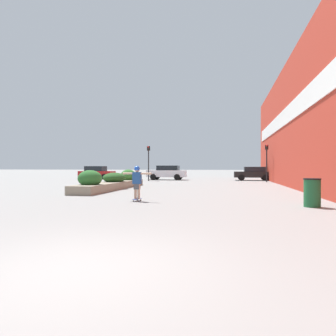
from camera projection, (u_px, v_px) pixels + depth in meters
name	position (u px, v px, depth m)	size (l,w,h in m)	color
ground_plane	(77.00, 270.00, 4.15)	(300.00, 300.00, 0.00)	gray
building_wall_right	(303.00, 116.00, 18.08)	(0.67, 40.75, 9.06)	#B23323
planter_box	(112.00, 182.00, 19.28)	(1.49, 9.26, 1.26)	gray
skateboard	(137.00, 199.00, 12.54)	(0.26, 0.63, 0.09)	navy
skateboarder	(137.00, 179.00, 12.53)	(1.29, 0.25, 1.38)	tan
trash_bin	(312.00, 193.00, 10.66)	(0.59, 0.59, 1.02)	#1E5B33
car_leftmost	(253.00, 173.00, 31.93)	(3.94, 1.85, 1.45)	black
car_center_left	(97.00, 172.00, 35.58)	(4.04, 1.92, 1.53)	maroon
car_center_right	(167.00, 172.00, 33.42)	(4.29, 2.01, 1.59)	silver
traffic_light_left	(148.00, 157.00, 30.76)	(0.28, 0.30, 3.58)	black
traffic_light_right	(267.00, 157.00, 28.26)	(0.28, 0.30, 3.52)	black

